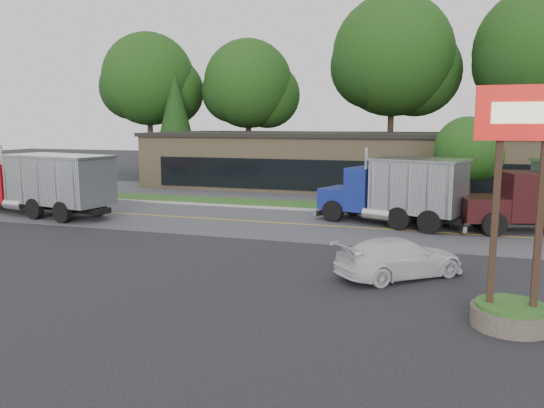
{
  "coord_description": "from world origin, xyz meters",
  "views": [
    {
      "loc": [
        8.69,
        -16.41,
        5.07
      ],
      "look_at": [
        2.18,
        3.86,
        1.8
      ],
      "focal_mm": 35.0,
      "sensor_mm": 36.0,
      "label": 1
    }
  ],
  "objects_px": {
    "dump_truck_blue": "(399,190)",
    "rally_car": "(400,258)",
    "dump_truck_red": "(42,182)",
    "bilo_sign": "(515,248)"
  },
  "relations": [
    {
      "from": "dump_truck_blue",
      "to": "rally_car",
      "type": "xyz_separation_m",
      "value": [
        0.8,
        -9.16,
        -1.15
      ]
    },
    {
      "from": "bilo_sign",
      "to": "dump_truck_blue",
      "type": "bearing_deg",
      "value": 106.52
    },
    {
      "from": "rally_car",
      "to": "bilo_sign",
      "type": "bearing_deg",
      "value": 178.26
    },
    {
      "from": "dump_truck_red",
      "to": "dump_truck_blue",
      "type": "relative_size",
      "value": 1.41
    },
    {
      "from": "bilo_sign",
      "to": "dump_truck_red",
      "type": "height_order",
      "value": "bilo_sign"
    },
    {
      "from": "dump_truck_red",
      "to": "rally_car",
      "type": "height_order",
      "value": "dump_truck_red"
    },
    {
      "from": "dump_truck_red",
      "to": "rally_car",
      "type": "distance_m",
      "value": 20.76
    },
    {
      "from": "bilo_sign",
      "to": "rally_car",
      "type": "bearing_deg",
      "value": 129.51
    },
    {
      "from": "bilo_sign",
      "to": "rally_car",
      "type": "xyz_separation_m",
      "value": [
        -3.0,
        3.64,
        -1.38
      ]
    },
    {
      "from": "bilo_sign",
      "to": "rally_car",
      "type": "relative_size",
      "value": 1.33
    }
  ]
}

